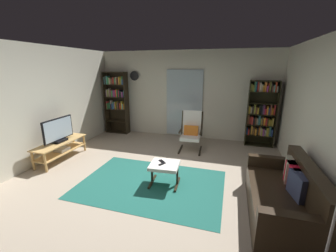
{
  "coord_description": "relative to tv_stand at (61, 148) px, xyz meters",
  "views": [
    {
      "loc": [
        1.37,
        -3.45,
        2.12
      ],
      "look_at": [
        0.06,
        0.92,
        0.85
      ],
      "focal_mm": 22.76,
      "sensor_mm": 36.0,
      "label": 1
    }
  ],
  "objects": [
    {
      "name": "area_rug",
      "position": [
        2.42,
        -0.44,
        -0.29
      ],
      "size": [
        2.64,
        1.79,
        0.01
      ],
      "primitive_type": "cube",
      "color": "#206358",
      "rests_on": "ground"
    },
    {
      "name": "tv_stand",
      "position": [
        0.0,
        0.0,
        0.0
      ],
      "size": [
        0.43,
        1.34,
        0.44
      ],
      "color": "tan",
      "rests_on": "ground"
    },
    {
      "name": "wall_back",
      "position": [
        2.38,
        2.59,
        1.01
      ],
      "size": [
        5.6,
        0.06,
        2.6
      ],
      "primitive_type": "cube",
      "color": "silver",
      "rests_on": "ground"
    },
    {
      "name": "cell_phone",
      "position": [
        2.59,
        -0.29,
        0.12
      ],
      "size": [
        0.15,
        0.15,
        0.01
      ],
      "primitive_type": "cube",
      "rotation": [
        0.0,
        0.0,
        0.79
      ],
      "color": "black",
      "rests_on": "ottoman"
    },
    {
      "name": "wall_left",
      "position": [
        -0.32,
        -0.31,
        1.01
      ],
      "size": [
        0.06,
        6.0,
        2.6
      ],
      "primitive_type": "cube",
      "color": "silver",
      "rests_on": "ground"
    },
    {
      "name": "ground_plane",
      "position": [
        2.38,
        -0.31,
        -0.29
      ],
      "size": [
        7.02,
        7.02,
        0.0
      ],
      "primitive_type": "plane",
      "color": "tan"
    },
    {
      "name": "lounge_armchair",
      "position": [
        2.81,
        1.51,
        0.24
      ],
      "size": [
        0.6,
        0.68,
        1.02
      ],
      "color": "black",
      "rests_on": "ground"
    },
    {
      "name": "television",
      "position": [
        0.0,
        -0.0,
        0.41
      ],
      "size": [
        0.2,
        0.85,
        0.56
      ],
      "color": "black",
      "rests_on": "tv_stand"
    },
    {
      "name": "tv_remote",
      "position": [
        2.63,
        -0.4,
        0.13
      ],
      "size": [
        0.11,
        0.14,
        0.02
      ],
      "primitive_type": "cube",
      "rotation": [
        0.0,
        0.0,
        -0.52
      ],
      "color": "black",
      "rests_on": "ottoman"
    },
    {
      "name": "wall_clock",
      "position": [
        0.77,
        2.52,
        1.56
      ],
      "size": [
        0.29,
        0.03,
        0.29
      ],
      "color": "silver"
    },
    {
      "name": "wall_right",
      "position": [
        5.08,
        -0.31,
        1.01
      ],
      "size": [
        0.06,
        6.0,
        2.6
      ],
      "primitive_type": "cube",
      "color": "silver",
      "rests_on": "ground"
    },
    {
      "name": "leather_sofa",
      "position": [
        4.59,
        -0.71,
        0.02
      ],
      "size": [
        0.81,
        1.73,
        0.83
      ],
      "color": "#2D2115",
      "rests_on": "ground"
    },
    {
      "name": "bookshelf_near_sofa",
      "position": [
        4.55,
        2.37,
        0.63
      ],
      "size": [
        0.73,
        0.3,
        1.78
      ],
      "color": "black",
      "rests_on": "ground"
    },
    {
      "name": "bookshelf_near_tv",
      "position": [
        0.18,
        2.35,
        0.85
      ],
      "size": [
        0.74,
        0.3,
        1.98
      ],
      "color": "black",
      "rests_on": "ground"
    },
    {
      "name": "ottoman",
      "position": [
        2.67,
        -0.36,
        0.05
      ],
      "size": [
        0.56,
        0.52,
        0.41
      ],
      "color": "white",
      "rests_on": "ground"
    },
    {
      "name": "glass_door_panel",
      "position": [
        2.38,
        2.53,
        0.76
      ],
      "size": [
        1.1,
        0.01,
        2.0
      ],
      "primitive_type": "cube",
      "color": "silver"
    }
  ]
}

